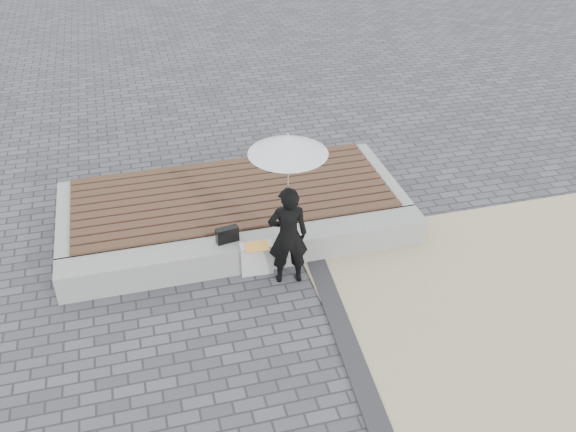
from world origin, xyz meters
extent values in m
plane|color=#4A4A4F|center=(0.00, 0.00, 0.00)|extent=(80.00, 80.00, 0.00)
cube|color=tan|center=(3.20, -0.50, 0.01)|extent=(5.00, 5.00, 0.02)
cube|color=#2B2B2D|center=(0.75, -0.50, 0.02)|extent=(0.61, 5.20, 0.04)
cube|color=#989893|center=(0.00, 1.60, 0.20)|extent=(5.00, 0.45, 0.40)
cube|color=gray|center=(0.00, 2.80, 0.20)|extent=(5.00, 2.00, 0.40)
imported|color=black|center=(0.42, 1.13, 0.70)|extent=(0.55, 0.39, 1.41)
cylinder|color=silver|center=(0.42, 1.13, 1.40)|extent=(0.02, 0.02, 0.95)
cone|color=silver|center=(0.42, 1.13, 1.99)|extent=(0.95, 0.95, 0.23)
sphere|color=silver|center=(0.42, 1.13, 2.12)|extent=(0.03, 0.03, 0.03)
cube|color=black|center=(-0.28, 1.63, 0.51)|extent=(0.31, 0.16, 0.21)
cube|color=#BABAB6|center=(0.05, 1.39, 0.22)|extent=(0.43, 0.20, 0.45)
cube|color=#E74C40|center=(0.05, 1.34, 0.45)|extent=(0.32, 0.25, 0.01)
camera|label=1|loc=(-1.33, -5.34, 5.45)|focal=40.62mm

